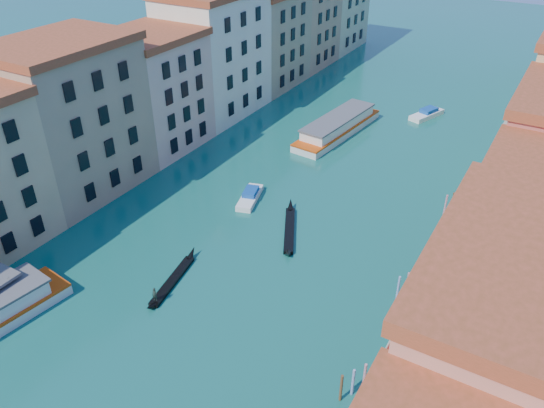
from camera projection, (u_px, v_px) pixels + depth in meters
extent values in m
cube|color=tan|center=(72.00, 122.00, 67.83)|extent=(12.00, 17.00, 19.00)
cube|color=brown|center=(55.00, 43.00, 62.54)|extent=(12.80, 17.40, 1.00)
cube|color=#E0AD92|center=(154.00, 94.00, 79.87)|extent=(12.00, 14.00, 16.50)
cube|color=brown|center=(147.00, 35.00, 75.24)|extent=(12.80, 14.40, 1.00)
cube|color=beige|center=(215.00, 56.00, 90.68)|extent=(12.00, 18.00, 20.00)
cube|color=tan|center=(266.00, 41.00, 103.81)|extent=(12.00, 16.00, 17.50)
cube|color=tan|center=(302.00, 22.00, 114.92)|extent=(12.00, 15.00, 18.50)
cube|color=#C9BB8A|center=(333.00, 7.00, 126.53)|extent=(12.00, 17.00, 19.00)
cube|color=tan|center=(514.00, 396.00, 32.22)|extent=(12.00, 17.00, 19.00)
cube|color=beige|center=(541.00, 272.00, 44.25)|extent=(12.00, 14.00, 16.50)
cube|color=#9D977E|center=(486.00, 191.00, 70.84)|extent=(4.00, 140.00, 1.00)
cylinder|color=#59595B|center=(384.00, 368.00, 44.12)|extent=(0.12, 0.12, 3.00)
cube|color=maroon|center=(438.00, 288.00, 50.36)|extent=(3.20, 12.60, 0.25)
cylinder|color=#59595B|center=(407.00, 322.00, 48.67)|extent=(0.12, 0.12, 3.00)
cylinder|color=#59595B|center=(433.00, 272.00, 54.83)|extent=(0.12, 0.12, 3.00)
cylinder|color=#543A1D|center=(341.00, 389.00, 42.56)|extent=(0.24, 0.24, 3.20)
cylinder|color=#543A1D|center=(353.00, 383.00, 43.04)|extent=(0.24, 0.24, 3.20)
cylinder|color=#543A1D|center=(364.00, 378.00, 43.52)|extent=(0.24, 0.24, 3.20)
cylinder|color=#543A1D|center=(398.00, 289.00, 52.84)|extent=(0.24, 0.24, 3.20)
cylinder|color=#543A1D|center=(407.00, 285.00, 53.31)|extent=(0.24, 0.24, 3.20)
cylinder|color=#543A1D|center=(416.00, 282.00, 53.79)|extent=(0.24, 0.24, 3.20)
cylinder|color=#543A1D|center=(445.00, 206.00, 66.04)|extent=(0.24, 0.24, 3.20)
cylinder|color=#543A1D|center=(452.00, 204.00, 66.52)|extent=(0.24, 0.24, 3.20)
cylinder|color=#543A1D|center=(459.00, 201.00, 67.00)|extent=(0.24, 0.24, 3.20)
cube|color=silver|center=(338.00, 130.00, 87.25)|extent=(6.88, 21.02, 1.24)
cube|color=white|center=(338.00, 123.00, 86.54)|extent=(5.92, 16.86, 1.65)
cube|color=#59595B|center=(338.00, 117.00, 86.02)|extent=(6.28, 17.41, 0.26)
cube|color=#D6480C|center=(338.00, 127.00, 86.95)|extent=(6.93, 21.02, 0.26)
cube|color=black|center=(173.00, 281.00, 55.62)|extent=(2.52, 8.23, 0.41)
cone|color=black|center=(192.00, 253.00, 59.07)|extent=(1.15, 1.95, 1.53)
cone|color=black|center=(150.00, 307.00, 51.84)|extent=(1.09, 1.64, 1.35)
imported|color=#1D2C24|center=(155.00, 295.00, 52.35)|extent=(0.63, 0.48, 1.57)
cube|color=black|center=(289.00, 230.00, 63.48)|extent=(5.13, 8.65, 0.46)
cone|color=black|center=(291.00, 205.00, 67.58)|extent=(1.74, 2.23, 1.70)
cone|color=black|center=(288.00, 254.00, 59.03)|extent=(1.58, 1.92, 1.50)
cube|color=white|center=(250.00, 198.00, 69.56)|extent=(3.68, 6.67, 0.73)
cube|color=#124898|center=(251.00, 192.00, 69.60)|extent=(2.32, 3.07, 0.64)
cube|color=white|center=(426.00, 115.00, 93.37)|extent=(4.62, 7.63, 0.83)
cube|color=#124898|center=(429.00, 110.00, 93.27)|extent=(2.82, 3.57, 0.73)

